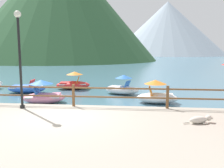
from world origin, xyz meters
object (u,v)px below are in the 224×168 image
Objects in this scene: dog_resting at (200,120)px; pedal_boat_2 at (26,88)px; pedal_boat_1 at (122,88)px; pedal_boat_4 at (73,83)px; pedal_boat_5 at (157,95)px; pedal_boat_0 at (44,95)px; lamp_post at (19,50)px.

pedal_boat_2 is (-9.37, 7.06, -0.23)m from dog_resting.
pedal_boat_2 is (-6.35, -0.11, -0.12)m from pedal_boat_1.
pedal_boat_4 is at bearing 155.13° from pedal_boat_1.
pedal_boat_1 is 1.08× the size of pedal_boat_5.
pedal_boat_5 reaches higher than pedal_boat_2.
pedal_boat_4 reaches higher than pedal_boat_5.
pedal_boat_0 is (-7.03, 4.16, -0.10)m from dog_resting.
pedal_boat_4 is (-6.69, 8.87, -0.10)m from dog_resting.
pedal_boat_2 is 1.15× the size of pedal_boat_5.
dog_resting is at bearing -11.47° from lamp_post.
pedal_boat_5 is at bearing 102.10° from dog_resting.
pedal_boat_5 is (2.00, -2.40, 0.01)m from pedal_boat_1.
lamp_post is 3.76× the size of dog_resting.
pedal_boat_1 is (3.81, 5.79, -2.37)m from lamp_post.
pedal_boat_2 is at bearing 164.69° from pedal_boat_5.
lamp_post is 1.63× the size of pedal_boat_1.
dog_resting is at bearing -30.63° from pedal_boat_0.
pedal_boat_0 is 1.00× the size of pedal_boat_1.
pedal_boat_5 is at bearing -15.31° from pedal_boat_2.
pedal_boat_2 is at bearing -178.97° from pedal_boat_1.
pedal_boat_0 is at bearing -143.10° from pedal_boat_1.
dog_resting is 0.43× the size of pedal_boat_1.
pedal_boat_1 is (4.01, 3.01, -0.01)m from pedal_boat_0.
pedal_boat_5 is (8.35, -2.29, 0.13)m from pedal_boat_2.
lamp_post is 1.52× the size of pedal_boat_4.
dog_resting is at bearing -77.90° from pedal_boat_5.
lamp_post reaches higher than pedal_boat_4.
lamp_post is at bearing -91.04° from pedal_boat_4.
pedal_boat_5 is (5.81, 3.39, -2.36)m from lamp_post.
pedal_boat_1 is 4.05m from pedal_boat_4.
pedal_boat_5 reaches higher than dog_resting.
lamp_post reaches higher than pedal_boat_0.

